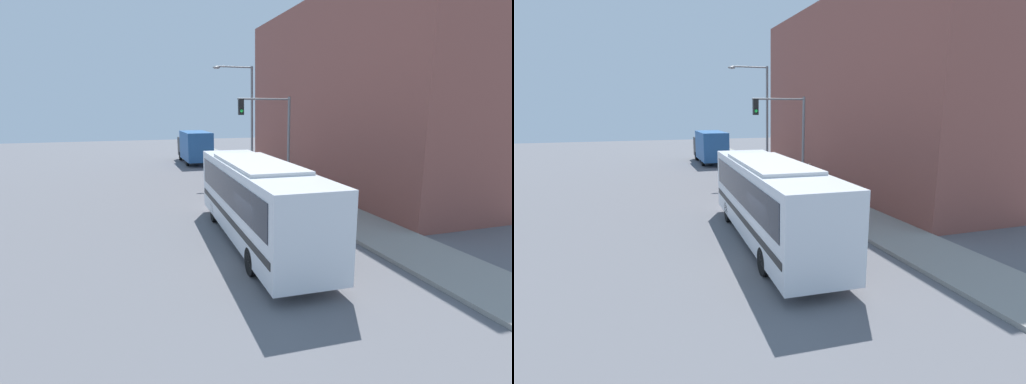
% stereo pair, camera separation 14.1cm
% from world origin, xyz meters
% --- Properties ---
extents(ground_plane, '(120.00, 120.00, 0.00)m').
position_xyz_m(ground_plane, '(0.00, 0.00, 0.00)').
color(ground_plane, slate).
extents(sidewalk, '(2.98, 70.00, 0.15)m').
position_xyz_m(sidewalk, '(5.99, 20.00, 0.07)').
color(sidewalk, gray).
rests_on(sidewalk, ground_plane).
extents(building_facade, '(6.00, 22.11, 12.29)m').
position_xyz_m(building_facade, '(10.48, 12.06, 6.15)').
color(building_facade, brown).
rests_on(building_facade, ground_plane).
extents(city_bus, '(2.89, 11.45, 3.38)m').
position_xyz_m(city_bus, '(0.63, 2.53, 1.94)').
color(city_bus, silver).
rests_on(city_bus, ground_plane).
extents(delivery_truck, '(2.40, 7.68, 3.19)m').
position_xyz_m(delivery_truck, '(2.58, 27.67, 1.72)').
color(delivery_truck, '#265999').
rests_on(delivery_truck, ground_plane).
extents(fire_hydrant, '(0.24, 0.32, 0.75)m').
position_xyz_m(fire_hydrant, '(5.10, 4.87, 0.53)').
color(fire_hydrant, gold).
rests_on(fire_hydrant, sidewalk).
extents(traffic_light_pole, '(3.28, 0.35, 5.96)m').
position_xyz_m(traffic_light_pole, '(4.20, 10.04, 4.19)').
color(traffic_light_pole, slate).
rests_on(traffic_light_pole, sidewalk).
extents(parking_meter, '(0.14, 0.14, 1.28)m').
position_xyz_m(parking_meter, '(5.10, 9.12, 1.02)').
color(parking_meter, slate).
rests_on(parking_meter, sidewalk).
extents(street_lamp, '(3.12, 0.28, 8.40)m').
position_xyz_m(street_lamp, '(4.96, 17.52, 5.12)').
color(street_lamp, slate).
rests_on(street_lamp, sidewalk).
extents(pedestrian_near_corner, '(0.34, 0.34, 1.80)m').
position_xyz_m(pedestrian_near_corner, '(6.15, 11.16, 1.08)').
color(pedestrian_near_corner, '#47382D').
rests_on(pedestrian_near_corner, sidewalk).
extents(pedestrian_mid_block, '(0.34, 0.34, 1.64)m').
position_xyz_m(pedestrian_mid_block, '(5.60, 7.23, 0.98)').
color(pedestrian_mid_block, slate).
rests_on(pedestrian_mid_block, sidewalk).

